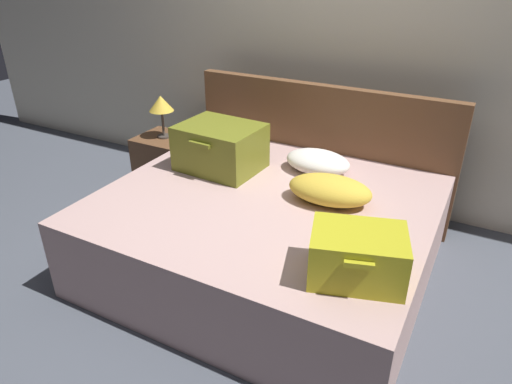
# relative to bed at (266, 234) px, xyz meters

# --- Properties ---
(ground_plane) EXTENTS (12.00, 12.00, 0.00)m
(ground_plane) POSITION_rel_bed_xyz_m (0.00, -0.40, -0.26)
(ground_plane) COLOR #4C515B
(back_wall) EXTENTS (8.00, 0.10, 2.60)m
(back_wall) POSITION_rel_bed_xyz_m (0.00, 1.25, 1.04)
(back_wall) COLOR beige
(back_wall) RESTS_ON ground
(bed) EXTENTS (1.96, 1.72, 0.52)m
(bed) POSITION_rel_bed_xyz_m (0.00, 0.00, 0.00)
(bed) COLOR #BC9993
(bed) RESTS_ON ground
(headboard) EXTENTS (2.00, 0.08, 1.00)m
(headboard) POSITION_rel_bed_xyz_m (0.00, 0.90, 0.24)
(headboard) COLOR brown
(headboard) RESTS_ON ground
(hard_case_large) EXTENTS (0.56, 0.47, 0.31)m
(hard_case_large) POSITION_rel_bed_xyz_m (-0.48, 0.25, 0.41)
(hard_case_large) COLOR olive
(hard_case_large) RESTS_ON bed
(hard_case_medium) EXTENTS (0.50, 0.42, 0.23)m
(hard_case_medium) POSITION_rel_bed_xyz_m (0.71, -0.49, 0.38)
(hard_case_medium) COLOR gold
(hard_case_medium) RESTS_ON bed
(pillow_near_headboard) EXTENTS (0.46, 0.33, 0.14)m
(pillow_near_headboard) POSITION_rel_bed_xyz_m (0.13, 0.51, 0.33)
(pillow_near_headboard) COLOR white
(pillow_near_headboard) RESTS_ON bed
(pillow_center_head) EXTENTS (0.52, 0.33, 0.16)m
(pillow_center_head) POSITION_rel_bed_xyz_m (0.36, 0.13, 0.34)
(pillow_center_head) COLOR gold
(pillow_center_head) RESTS_ON bed
(nightstand) EXTENTS (0.44, 0.40, 0.48)m
(nightstand) POSITION_rel_bed_xyz_m (-1.26, 0.61, -0.02)
(nightstand) COLOR brown
(nightstand) RESTS_ON ground
(table_lamp) EXTENTS (0.20, 0.20, 0.35)m
(table_lamp) POSITION_rel_bed_xyz_m (-1.26, 0.61, 0.50)
(table_lamp) COLOR #3F3833
(table_lamp) RESTS_ON nightstand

